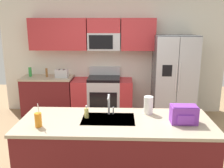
# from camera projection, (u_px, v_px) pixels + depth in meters

# --- Properties ---
(ground_plane) EXTENTS (9.00, 9.00, 0.00)m
(ground_plane) POSITION_uv_depth(u_px,v_px,m) (108.00, 155.00, 4.02)
(ground_plane) COLOR #997A56
(ground_plane) RESTS_ON ground
(kitchen_wall_unit) EXTENTS (5.20, 0.43, 2.60)m
(kitchen_wall_unit) POSITION_uv_depth(u_px,v_px,m) (106.00, 51.00, 5.68)
(kitchen_wall_unit) COLOR silver
(kitchen_wall_unit) RESTS_ON ground
(back_counter) EXTENTS (1.16, 0.63, 0.90)m
(back_counter) POSITION_uv_depth(u_px,v_px,m) (48.00, 96.00, 5.71)
(back_counter) COLOR maroon
(back_counter) RESTS_ON ground
(range_oven) EXTENTS (1.36, 0.61, 1.10)m
(range_oven) POSITION_uv_depth(u_px,v_px,m) (103.00, 96.00, 5.67)
(range_oven) COLOR #B7BABF
(range_oven) RESTS_ON ground
(refrigerator) EXTENTS (0.90, 0.76, 1.85)m
(refrigerator) POSITION_uv_depth(u_px,v_px,m) (174.00, 77.00, 5.42)
(refrigerator) COLOR #4C4F54
(refrigerator) RESTS_ON ground
(island_counter) EXTENTS (2.46, 0.94, 0.90)m
(island_counter) POSITION_uv_depth(u_px,v_px,m) (116.00, 152.00, 3.24)
(island_counter) COLOR maroon
(island_counter) RESTS_ON ground
(toaster) EXTENTS (0.28, 0.16, 0.18)m
(toaster) POSITION_uv_depth(u_px,v_px,m) (62.00, 74.00, 5.51)
(toaster) COLOR #B7BABF
(toaster) RESTS_ON back_counter
(pepper_mill) EXTENTS (0.05, 0.05, 0.20)m
(pepper_mill) POSITION_uv_depth(u_px,v_px,m) (47.00, 73.00, 5.57)
(pepper_mill) COLOR brown
(pepper_mill) RESTS_ON back_counter
(bottle_green) EXTENTS (0.07, 0.07, 0.21)m
(bottle_green) POSITION_uv_depth(u_px,v_px,m) (30.00, 72.00, 5.62)
(bottle_green) COLOR green
(bottle_green) RESTS_ON back_counter
(sink_faucet) EXTENTS (0.08, 0.21, 0.28)m
(sink_faucet) POSITION_uv_depth(u_px,v_px,m) (109.00, 103.00, 3.27)
(sink_faucet) COLOR #B7BABF
(sink_faucet) RESTS_ON island_counter
(drink_cup_orange) EXTENTS (0.08, 0.08, 0.29)m
(drink_cup_orange) POSITION_uv_depth(u_px,v_px,m) (38.00, 120.00, 2.92)
(drink_cup_orange) COLOR orange
(drink_cup_orange) RESTS_ON island_counter
(soap_dispenser) EXTENTS (0.06, 0.06, 0.17)m
(soap_dispenser) POSITION_uv_depth(u_px,v_px,m) (86.00, 113.00, 3.20)
(soap_dispenser) COLOR #D8CC66
(soap_dispenser) RESTS_ON island_counter
(paper_towel_roll) EXTENTS (0.12, 0.12, 0.24)m
(paper_towel_roll) POSITION_uv_depth(u_px,v_px,m) (148.00, 105.00, 3.34)
(paper_towel_roll) COLOR white
(paper_towel_roll) RESTS_ON island_counter
(backpack) EXTENTS (0.32, 0.22, 0.23)m
(backpack) POSITION_uv_depth(u_px,v_px,m) (184.00, 114.00, 3.02)
(backpack) COLOR purple
(backpack) RESTS_ON island_counter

